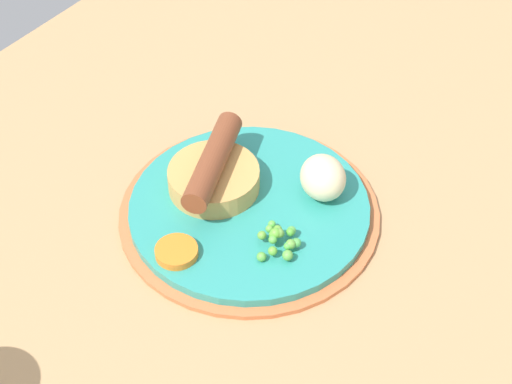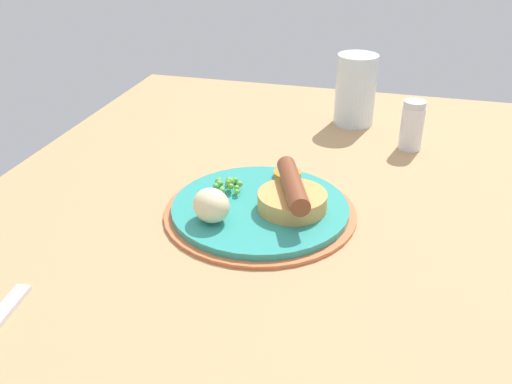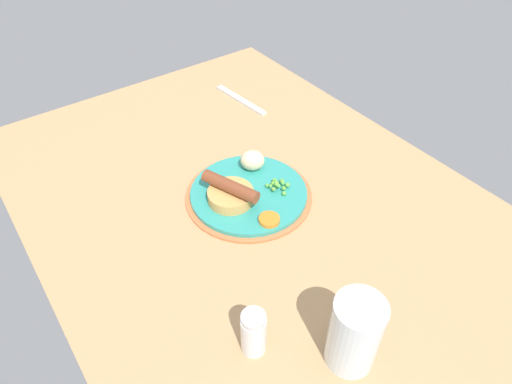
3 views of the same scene
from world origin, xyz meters
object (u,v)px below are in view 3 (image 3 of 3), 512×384
Objects in this scene: potato_chunk_0 at (252,160)px; salt_shaker at (253,333)px; carrot_slice_0 at (269,220)px; dinner_plate at (251,195)px; sausage_pudding at (231,193)px; pea_pile at (278,184)px; drinking_glass at (354,333)px; fork at (241,100)px.

salt_shaker is (32.28, -23.09, 0.51)cm from potato_chunk_0.
carrot_slice_0 is 24.61cm from salt_shaker.
salt_shaker is at bearing -35.03° from dinner_plate.
sausage_pudding is 9.26cm from carrot_slice_0.
dinner_plate is 7.97cm from potato_chunk_0.
salt_shaker is (26.45, -18.54, 3.46)cm from dinner_plate.
potato_chunk_0 is (-5.47, 9.02, 0.28)cm from sausage_pudding.
sausage_pudding is 30.29cm from salt_shaker.
salt_shaker reaches higher than pea_pile.
dinner_plate is 2.01× the size of drinking_glass.
carrot_slice_0 is 44.94cm from fork.
potato_chunk_0 is (-5.83, 4.55, 2.95)cm from dinner_plate.
potato_chunk_0 reaches higher than carrot_slice_0.
potato_chunk_0 is 43.51cm from drinking_glass.
drinking_glass is (35.64, -8.31, 5.68)cm from dinner_plate.
dinner_plate is 32.48cm from salt_shaker.
dinner_plate is at bearing -37.24° from fork.
potato_chunk_0 is at bearing 100.66° from sausage_pudding.
drinking_glass reaches higher than salt_shaker.
dinner_plate is 5.22cm from sausage_pudding.
dinner_plate is at bearing -113.83° from pea_pile.
potato_chunk_0 is at bearing 155.56° from carrot_slice_0.
sausage_pudding reaches higher than carrot_slice_0.
fork is at bearing 146.86° from salt_shaker.
carrot_slice_0 is at bearing -12.89° from dinner_plate.
salt_shaker is at bearing -131.95° from drinking_glass.
sausage_pudding reaches higher than fork.
dinner_plate is 8.73cm from carrot_slice_0.
drinking_glass reaches higher than carrot_slice_0.
pea_pile is at bearing 158.21° from drinking_glass.
pea_pile is 1.22× the size of carrot_slice_0.
drinking_glass is (41.48, -12.86, 2.73)cm from potato_chunk_0.
fork is (-31.24, 19.13, -0.27)cm from dinner_plate.
fork is at bearing 152.03° from carrot_slice_0.
drinking_glass is (27.22, -6.38, 4.45)cm from carrot_slice_0.
salt_shaker is at bearing -35.58° from potato_chunk_0.
salt_shaker reaches higher than potato_chunk_0.
drinking_glass reaches higher than pea_pile.
salt_shaker is (24.22, -23.59, 1.64)cm from pea_pile.
sausage_pudding is 36.34cm from drinking_glass.
sausage_pudding reaches higher than dinner_plate.
pea_pile is 33.85cm from salt_shaker.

